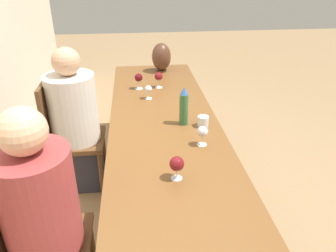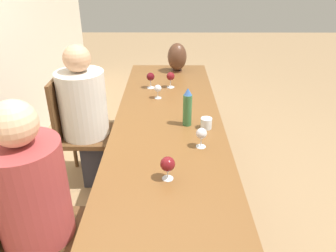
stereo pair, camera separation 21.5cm
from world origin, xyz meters
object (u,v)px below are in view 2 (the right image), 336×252
object	(u,v)px
water_bottle	(187,107)
person_far	(86,114)
water_tumbler	(206,123)
vase	(177,57)
person_near	(36,205)
wine_glass_1	(151,77)
wine_glass_3	(201,134)
wine_glass_0	(167,164)
wine_glass_2	(171,77)
chair_far	(77,129)
chair_near	(25,226)
wine_glass_4	(158,89)

from	to	relation	value
water_bottle	person_far	distance (m)	0.93
water_tumbler	person_far	size ratio (longest dim) A/B	0.06
vase	person_near	xyz separation A→B (m)	(-2.04, 0.78, -0.23)
wine_glass_1	wine_glass_3	world-z (taller)	wine_glass_1
person_far	wine_glass_1	bearing A→B (deg)	-53.33
wine_glass_0	wine_glass_3	world-z (taller)	wine_glass_0
wine_glass_2	person_near	size ratio (longest dim) A/B	0.12
wine_glass_3	chair_far	world-z (taller)	chair_far
chair_near	chair_far	size ratio (longest dim) A/B	1.00
water_bottle	wine_glass_1	world-z (taller)	water_bottle
wine_glass_2	wine_glass_4	bearing A→B (deg)	157.25
wine_glass_1	person_near	bearing A→B (deg)	161.06
wine_glass_3	person_near	bearing A→B (deg)	117.62
wine_glass_4	water_bottle	bearing A→B (deg)	-155.75
water_bottle	wine_glass_3	distance (m)	0.32
wine_glass_3	chair_near	xyz separation A→B (m)	(-0.47, 1.00, -0.32)
person_far	vase	bearing A→B (deg)	-41.33
water_tumbler	wine_glass_3	size ratio (longest dim) A/B	0.60
wine_glass_0	chair_far	xyz separation A→B (m)	(1.02, 0.78, -0.32)
vase	chair_far	world-z (taller)	vase
wine_glass_0	person_far	xyz separation A→B (m)	(1.02, 0.69, -0.18)
wine_glass_0	wine_glass_3	distance (m)	0.41
water_tumbler	wine_glass_1	world-z (taller)	wine_glass_1
wine_glass_1	chair_near	size ratio (longest dim) A/B	0.15
wine_glass_0	person_near	size ratio (longest dim) A/B	0.11
wine_glass_3	person_far	bearing A→B (deg)	53.36
wine_glass_3	chair_near	distance (m)	1.15
wine_glass_4	chair_far	xyz separation A→B (m)	(-0.14, 0.69, -0.31)
wine_glass_0	wine_glass_2	xyz separation A→B (m)	(1.42, -0.02, 0.01)
wine_glass_1	wine_glass_2	bearing A→B (deg)	-85.81
wine_glass_0	person_near	bearing A→B (deg)	100.82
wine_glass_3	chair_far	distance (m)	1.24
water_tumbler	chair_far	bearing A→B (deg)	68.52
wine_glass_3	wine_glass_0	bearing A→B (deg)	147.67
chair_far	person_far	bearing A→B (deg)	-90.00
water_bottle	water_tumbler	size ratio (longest dim) A/B	3.55
wine_glass_4	chair_far	world-z (taller)	chair_far
water_tumbler	wine_glass_4	bearing A→B (deg)	32.87
water_bottle	water_tumbler	bearing A→B (deg)	-112.09
water_tumbler	person_far	distance (m)	1.06
water_bottle	person_far	bearing A→B (deg)	66.49
water_tumbler	wine_glass_3	world-z (taller)	wine_glass_3
water_tumbler	wine_glass_3	bearing A→B (deg)	167.07
water_bottle	wine_glass_0	xyz separation A→B (m)	(-0.65, 0.14, -0.04)
water_bottle	person_near	distance (m)	1.16
water_bottle	wine_glass_3	world-z (taller)	water_bottle
water_tumbler	chair_near	world-z (taller)	chair_near
chair_far	person_far	size ratio (longest dim) A/B	0.78
vase	wine_glass_0	world-z (taller)	vase
water_tumbler	wine_glass_2	distance (m)	0.86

